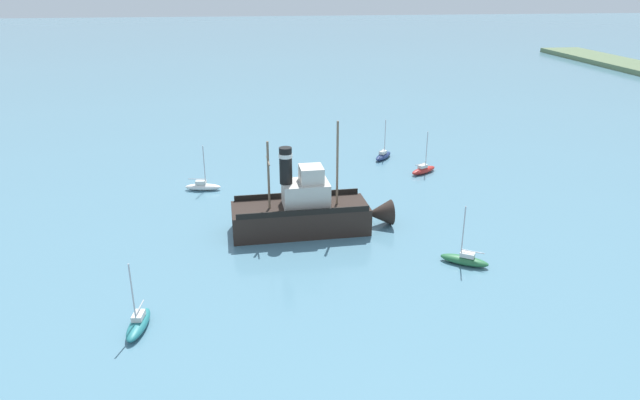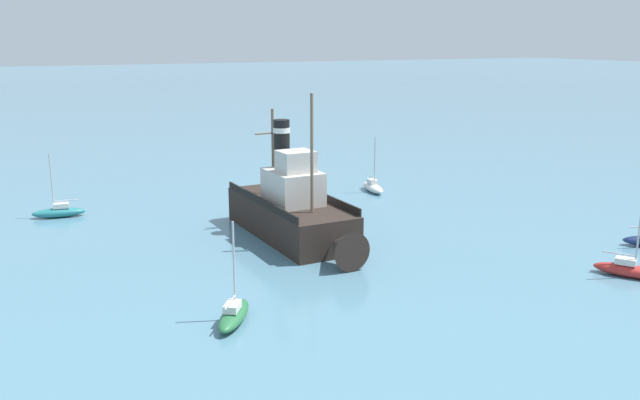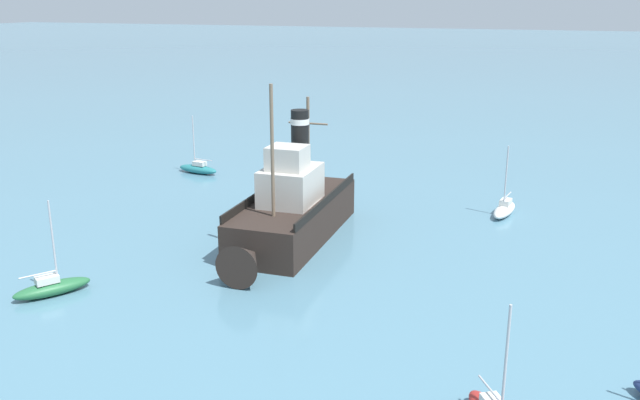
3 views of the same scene
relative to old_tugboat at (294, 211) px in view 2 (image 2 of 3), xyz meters
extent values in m
plane|color=teal|center=(-0.39, -0.33, -1.83)|extent=(600.00, 600.00, 0.00)
cube|color=#2D231E|center=(0.02, -0.61, -0.63)|extent=(4.86, 12.16, 2.40)
cone|color=#2D231E|center=(-0.25, 6.58, -0.63)|extent=(2.44, 2.49, 2.35)
cube|color=beige|center=(0.00, -0.11, 1.67)|extent=(3.15, 4.11, 2.20)
cube|color=beige|center=(-0.01, 0.38, 3.47)|extent=(2.28, 2.08, 1.40)
cylinder|color=black|center=(0.07, -1.81, 4.37)|extent=(1.10, 1.10, 3.20)
cylinder|color=silver|center=(0.07, -1.81, 5.27)|extent=(1.16, 1.16, 0.35)
cylinder|color=#75604C|center=(-0.10, 2.68, 4.32)|extent=(0.20, 0.20, 7.50)
cylinder|color=#75604C|center=(0.13, -3.31, 3.57)|extent=(0.20, 0.20, 6.00)
cylinder|color=#75604C|center=(0.13, -3.31, 4.89)|extent=(2.60, 0.22, 0.12)
cube|color=black|center=(-2.13, -0.70, 0.82)|extent=(0.56, 11.40, 0.50)
cube|color=black|center=(2.18, -0.53, 0.82)|extent=(0.56, 11.40, 0.50)
ellipsoid|color=white|center=(-11.78, -9.85, -1.48)|extent=(1.66, 3.92, 0.70)
cube|color=silver|center=(-11.81, -10.05, -0.95)|extent=(0.80, 1.18, 0.36)
cylinder|color=#B7B7BC|center=(-11.74, -9.55, 0.97)|extent=(0.10, 0.10, 4.20)
cylinder|color=#B7B7BC|center=(-11.87, -10.44, -0.58)|extent=(0.35, 1.79, 0.08)
ellipsoid|color=#286B3D|center=(8.10, 11.57, -1.48)|extent=(3.00, 3.78, 0.70)
cube|color=silver|center=(8.21, 11.74, -0.95)|extent=(1.14, 1.27, 0.36)
cylinder|color=#B7B7BC|center=(7.94, 11.32, 0.97)|extent=(0.10, 0.10, 4.20)
cylinder|color=#B7B7BC|center=(8.43, 12.08, -0.58)|extent=(1.05, 1.55, 0.08)
ellipsoid|color=#B22823|center=(-14.09, 15.15, -1.48)|extent=(2.99, 3.79, 0.70)
cube|color=silver|center=(-13.98, 14.98, -0.95)|extent=(1.14, 1.27, 0.36)
cylinder|color=#B7B7BC|center=(-14.26, 15.40, 0.97)|extent=(0.10, 0.10, 4.20)
cylinder|color=#B7B7BC|center=(-13.77, 14.64, -0.58)|extent=(1.05, 1.55, 0.08)
ellipsoid|color=#23757A|center=(13.87, -12.53, -1.48)|extent=(3.91, 1.60, 0.70)
cube|color=silver|center=(13.67, -12.50, -0.95)|extent=(1.18, 0.78, 0.36)
cylinder|color=#B7B7BC|center=(14.17, -12.57, 0.97)|extent=(0.10, 0.10, 4.20)
cylinder|color=#B7B7BC|center=(13.28, -12.45, -0.58)|extent=(1.79, 0.32, 0.08)
camera|label=1|loc=(46.37, -5.08, 19.39)|focal=32.00mm
camera|label=2|loc=(17.27, 40.36, 11.42)|focal=38.00mm
camera|label=3|loc=(-15.48, 36.12, 12.53)|focal=38.00mm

